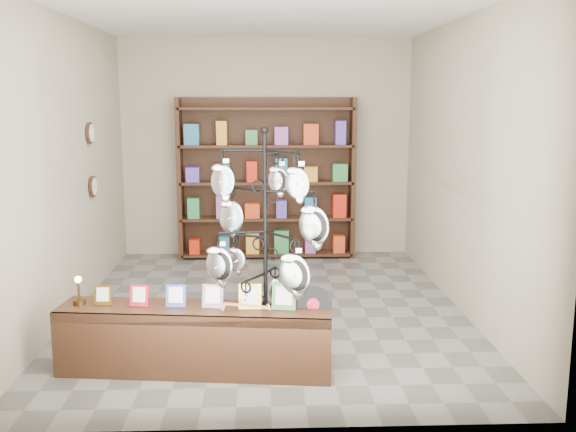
# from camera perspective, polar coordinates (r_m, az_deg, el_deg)

# --- Properties ---
(ground) EXTENTS (5.00, 5.00, 0.00)m
(ground) POSITION_cam_1_polar(r_m,az_deg,el_deg) (6.82, -1.75, -8.23)
(ground) COLOR slate
(ground) RESTS_ON ground
(room_envelope) EXTENTS (5.00, 5.00, 5.00)m
(room_envelope) POSITION_cam_1_polar(r_m,az_deg,el_deg) (6.47, -1.84, 7.49)
(room_envelope) COLOR #AAA089
(room_envelope) RESTS_ON ground
(display_tree) EXTENTS (1.08, 1.08, 1.97)m
(display_tree) POSITION_cam_1_polar(r_m,az_deg,el_deg) (5.05, -2.04, -1.45)
(display_tree) COLOR black
(display_tree) RESTS_ON ground
(front_shelf) EXTENTS (2.22, 0.69, 0.77)m
(front_shelf) POSITION_cam_1_polar(r_m,az_deg,el_deg) (5.30, -8.22, -10.74)
(front_shelf) COLOR black
(front_shelf) RESTS_ON ground
(back_shelving) EXTENTS (2.42, 0.36, 2.20)m
(back_shelving) POSITION_cam_1_polar(r_m,az_deg,el_deg) (8.84, -1.91, 2.89)
(back_shelving) COLOR black
(back_shelving) RESTS_ON ground
(wall_clocks) EXTENTS (0.03, 0.24, 0.84)m
(wall_clocks) POSITION_cam_1_polar(r_m,az_deg,el_deg) (7.55, -17.05, 4.78)
(wall_clocks) COLOR black
(wall_clocks) RESTS_ON ground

